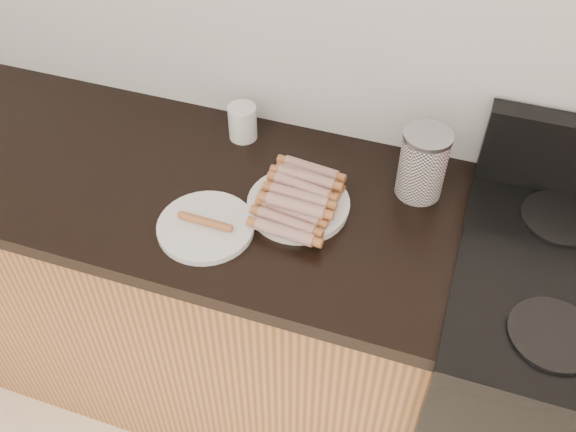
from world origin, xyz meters
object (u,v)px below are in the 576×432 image
(side_plate, at_px, (206,227))
(canister, at_px, (423,164))
(main_plate, at_px, (298,206))
(mug, at_px, (243,122))
(stove, at_px, (572,399))

(side_plate, bearing_deg, canister, 32.80)
(main_plate, distance_m, side_plate, 0.23)
(side_plate, bearing_deg, mug, 97.09)
(stove, bearing_deg, main_plate, 178.46)
(side_plate, xyz_separation_m, canister, (0.44, 0.28, 0.08))
(stove, height_order, side_plate, side_plate)
(stove, height_order, canister, canister)
(stove, xyz_separation_m, canister, (-0.50, 0.17, 0.53))
(stove, xyz_separation_m, main_plate, (-0.76, 0.02, 0.45))
(stove, relative_size, side_plate, 4.02)
(side_plate, distance_m, canister, 0.53)
(side_plate, xyz_separation_m, mug, (-0.04, 0.35, 0.04))
(main_plate, distance_m, mug, 0.31)
(main_plate, height_order, canister, canister)
(stove, height_order, mug, mug)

